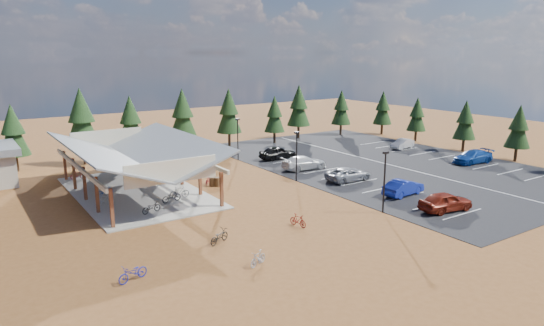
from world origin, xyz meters
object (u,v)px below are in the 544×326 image
object	(u,v)px
bike_11	(298,220)
lamp_post_0	(384,178)
bike_3	(78,175)
car_1	(403,187)
car_2	(349,174)
bike_pavilion	(134,153)
bike_1	(104,200)
bike_7	(132,169)
bike_12	(219,236)
car_0	(446,201)
bike_15	(208,180)
trash_bin_0	(217,182)
bike_13	(258,258)
bike_6	(159,176)
lamp_post_1	(297,153)
bike_4	(171,196)
car_4	(278,153)
trash_bin_1	(212,182)
bike_2	(105,191)
bike_5	(179,192)
lamp_post_2	(238,136)
car_9	(402,144)
bike_10	(133,273)
car_7	(473,157)
car_3	(304,163)
bike_0	(151,207)

from	to	relation	value
bike_11	lamp_post_0	bearing A→B (deg)	-19.54
bike_3	car_1	distance (m)	32.60
car_2	bike_pavilion	bearing A→B (deg)	69.26
lamp_post_0	bike_1	world-z (taller)	lamp_post_0
bike_3	bike_7	world-z (taller)	bike_7
bike_12	car_0	distance (m)	19.32
bike_15	trash_bin_0	bearing A→B (deg)	154.36
bike_7	bike_11	world-z (taller)	bike_7
car_0	car_1	xyz separation A→B (m)	(0.63, 5.07, -0.07)
bike_13	bike_6	bearing A→B (deg)	150.76
lamp_post_1	car_1	bearing A→B (deg)	-61.66
bike_4	bike_11	world-z (taller)	bike_4
car_2	car_4	bearing A→B (deg)	2.26
trash_bin_1	car_0	bearing A→B (deg)	-54.69
lamp_post_0	bike_2	bearing A→B (deg)	136.03
lamp_post_0	trash_bin_1	size ratio (longest dim) A/B	5.71
bike_4	trash_bin_1	bearing A→B (deg)	-72.96
bike_13	car_0	xyz separation A→B (m)	(18.53, 0.30, 0.37)
lamp_post_1	bike_5	world-z (taller)	lamp_post_1
lamp_post_0	car_2	xyz separation A→B (m)	(4.49, 9.06, -2.25)
bike_pavilion	trash_bin_0	size ratio (longest dim) A/B	21.56
bike_3	bike_15	distance (m)	13.73
trash_bin_1	bike_4	size ratio (longest dim) A/B	0.48
lamp_post_2	car_1	bearing A→B (deg)	-76.54
bike_13	car_9	distance (m)	41.83
car_4	trash_bin_1	bearing A→B (deg)	120.00
lamp_post_2	bike_1	bearing A→B (deg)	-152.94
trash_bin_0	bike_13	size ratio (longest dim) A/B	0.56
lamp_post_2	bike_4	bearing A→B (deg)	-138.66
bike_11	bike_12	bearing A→B (deg)	165.97
bike_10	trash_bin_1	bearing A→B (deg)	123.19
lamp_post_2	car_7	distance (m)	28.19
bike_3	car_2	size ratio (longest dim) A/B	0.30
lamp_post_2	trash_bin_0	distance (m)	12.28
lamp_post_1	trash_bin_1	size ratio (longest dim) A/B	5.71
bike_5	car_9	world-z (taller)	car_9
trash_bin_1	bike_15	size ratio (longest dim) A/B	0.58
car_7	car_9	world-z (taller)	car_7
car_3	lamp_post_2	bearing A→B (deg)	28.67
bike_0	car_4	size ratio (longest dim) A/B	0.37
car_7	bike_13	bearing A→B (deg)	-69.51
lamp_post_2	car_7	xyz separation A→B (m)	(22.34, -17.05, -2.16)
bike_0	bike_12	distance (m)	8.78
bike_4	lamp_post_2	bearing A→B (deg)	-59.94
lamp_post_1	bike_5	bearing A→B (deg)	176.42
bike_pavilion	bike_3	bearing A→B (deg)	114.41
bike_13	car_0	size ratio (longest dim) A/B	0.34
lamp_post_1	bike_10	bearing A→B (deg)	-148.94
car_0	bike_11	bearing A→B (deg)	80.74
bike_5	bike_10	size ratio (longest dim) A/B	0.96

